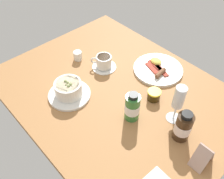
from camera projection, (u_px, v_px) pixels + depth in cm
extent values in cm
cube|color=#9E6B3D|center=(116.00, 93.00, 116.40)|extent=(110.00, 84.00, 3.00)
cylinder|color=silver|center=(70.00, 95.00, 112.92)|extent=(19.24, 19.24, 1.20)
cylinder|color=silver|center=(68.00, 89.00, 110.05)|extent=(12.21, 12.21, 6.74)
cylinder|color=beige|center=(68.00, 85.00, 108.20)|extent=(10.50, 10.50, 1.60)
sphere|color=#849158|center=(71.00, 84.00, 107.26)|extent=(1.15, 1.15, 1.15)
sphere|color=#849158|center=(71.00, 85.00, 106.94)|extent=(1.14, 1.14, 1.14)
sphere|color=#849158|center=(65.00, 81.00, 108.33)|extent=(1.35, 1.35, 1.35)
sphere|color=#849158|center=(68.00, 86.00, 106.26)|extent=(1.34, 1.34, 1.34)
sphere|color=#849158|center=(66.00, 85.00, 106.82)|extent=(0.81, 0.81, 0.81)
sphere|color=#849158|center=(68.00, 83.00, 107.72)|extent=(1.20, 1.20, 1.20)
sphere|color=#849158|center=(70.00, 84.00, 106.98)|extent=(1.29, 1.29, 1.29)
cylinder|color=silver|center=(104.00, 67.00, 126.63)|extent=(12.27, 12.27, 0.90)
cylinder|color=silver|center=(104.00, 61.00, 124.13)|extent=(7.79, 7.79, 6.04)
cylinder|color=#31200F|center=(104.00, 57.00, 122.31)|extent=(6.62, 6.62, 1.00)
torus|color=silver|center=(94.00, 60.00, 124.13)|extent=(3.15, 3.07, 3.60)
cylinder|color=silver|center=(78.00, 56.00, 129.71)|extent=(4.41, 4.41, 4.81)
cone|color=silver|center=(81.00, 52.00, 128.84)|extent=(2.28, 2.60, 2.28)
cylinder|color=white|center=(173.00, 118.00, 104.36)|extent=(6.27, 6.27, 0.40)
cylinder|color=white|center=(175.00, 112.00, 101.43)|extent=(0.80, 0.80, 7.71)
cylinder|color=white|center=(179.00, 97.00, 95.01)|extent=(4.48, 4.48, 10.10)
cylinder|color=beige|center=(179.00, 100.00, 96.10)|extent=(3.67, 3.67, 6.06)
cylinder|color=#33240B|center=(154.00, 96.00, 110.59)|extent=(5.68, 5.68, 4.06)
cylinder|color=yellow|center=(154.00, 92.00, 108.84)|extent=(5.96, 5.96, 0.80)
cylinder|color=#382314|center=(183.00, 127.00, 93.63)|extent=(6.30, 6.30, 12.68)
cylinder|color=silver|center=(183.00, 127.00, 93.82)|extent=(6.42, 6.42, 4.82)
cylinder|color=black|center=(187.00, 115.00, 88.42)|extent=(4.09, 4.09, 1.77)
cylinder|color=#337233|center=(132.00, 107.00, 100.41)|extent=(6.06, 6.06, 12.49)
cylinder|color=white|center=(132.00, 108.00, 100.59)|extent=(6.18, 6.18, 4.75)
cylinder|color=black|center=(133.00, 96.00, 95.34)|extent=(3.94, 3.94, 1.57)
cylinder|color=silver|center=(158.00, 69.00, 124.80)|extent=(24.66, 24.66, 1.40)
cube|color=#993828|center=(162.00, 71.00, 122.63)|extent=(9.31, 4.86, 0.60)
cube|color=#9B3828|center=(155.00, 65.00, 125.50)|extent=(9.28, 3.91, 0.60)
cube|color=#A83828|center=(152.00, 68.00, 123.97)|extent=(9.31, 4.77, 0.60)
cylinder|color=brown|center=(160.00, 73.00, 120.10)|extent=(3.03, 7.21, 2.20)
ellipsoid|color=#F2D859|center=(156.00, 61.00, 126.62)|extent=(6.00, 4.80, 2.40)
cube|color=tan|center=(206.00, 152.00, 87.86)|extent=(5.46, 4.27, 10.06)
cube|color=tan|center=(200.00, 159.00, 86.04)|extent=(5.46, 4.27, 10.06)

